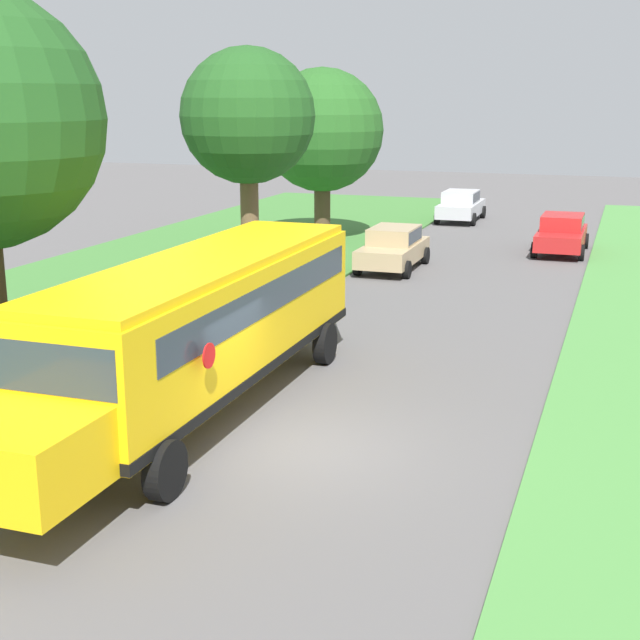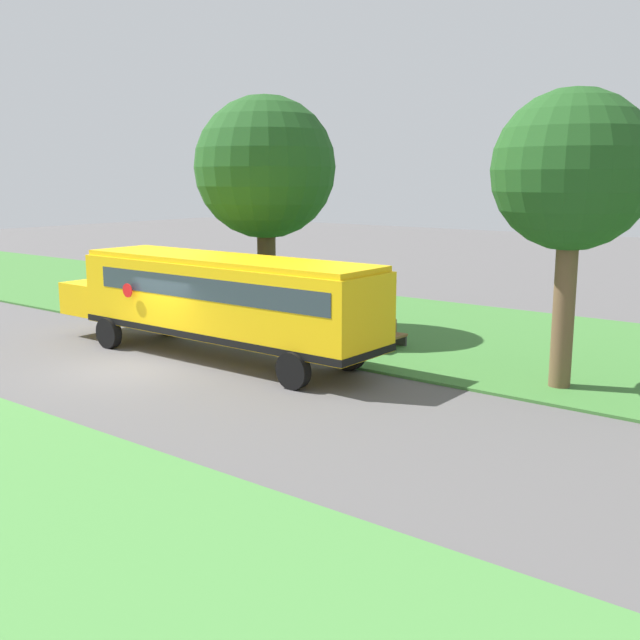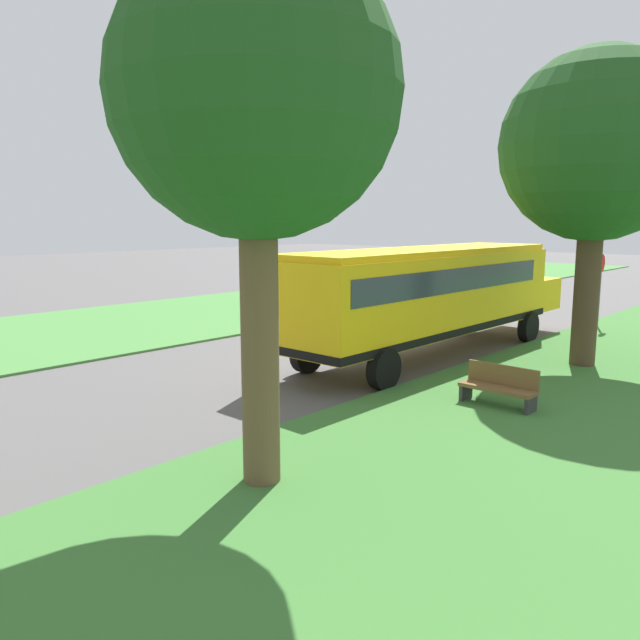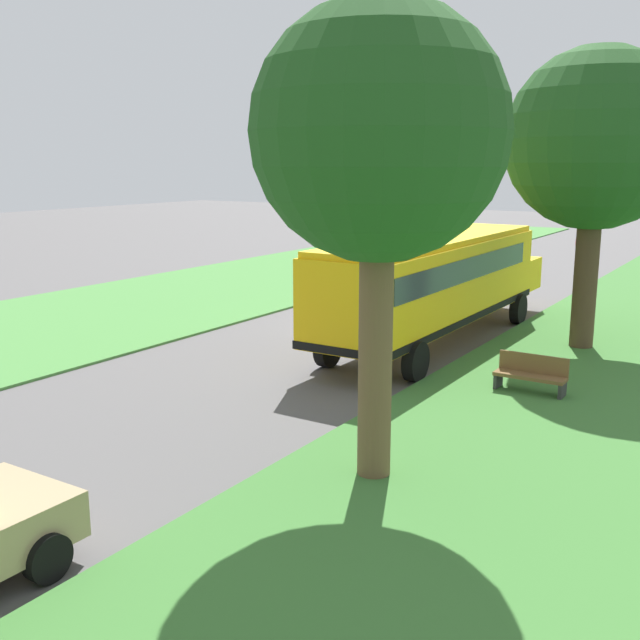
% 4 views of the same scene
% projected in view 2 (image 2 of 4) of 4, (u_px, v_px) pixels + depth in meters
% --- Properties ---
extents(ground_plane, '(120.00, 120.00, 0.00)m').
position_uv_depth(ground_plane, '(130.00, 369.00, 21.86)').
color(ground_plane, '#565454').
extents(grass_verge, '(12.00, 80.00, 0.08)m').
position_uv_depth(grass_verge, '(335.00, 318.00, 29.59)').
color(grass_verge, '#3D7533').
rests_on(grass_verge, ground).
extents(school_bus, '(2.85, 12.42, 3.16)m').
position_uv_depth(school_bus, '(220.00, 297.00, 22.78)').
color(school_bus, yellow).
rests_on(school_bus, ground).
extents(oak_tree_beside_bus, '(4.92, 4.92, 8.31)m').
position_uv_depth(oak_tree_beside_bus, '(262.00, 167.00, 25.86)').
color(oak_tree_beside_bus, '#4C3826').
rests_on(oak_tree_beside_bus, ground).
extents(oak_tree_roadside_mid, '(4.06, 4.06, 7.71)m').
position_uv_depth(oak_tree_roadside_mid, '(574.00, 167.00, 18.70)').
color(oak_tree_roadside_mid, brown).
rests_on(oak_tree_roadside_mid, ground).
extents(stop_sign, '(0.08, 0.68, 2.74)m').
position_uv_depth(stop_sign, '(111.00, 275.00, 29.28)').
color(stop_sign, gray).
rests_on(stop_sign, ground).
extents(park_bench, '(1.60, 0.51, 0.92)m').
position_uv_depth(park_bench, '(386.00, 337.00, 23.97)').
color(park_bench, brown).
rests_on(park_bench, ground).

